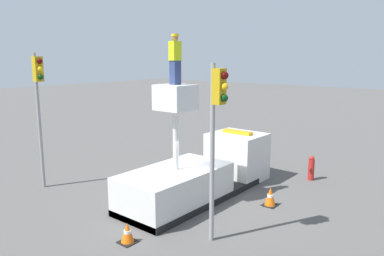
{
  "coord_description": "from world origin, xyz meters",
  "views": [
    {
      "loc": [
        -10.82,
        -8.9,
        5.47
      ],
      "look_at": [
        -1.62,
        -1.32,
        3.22
      ],
      "focal_mm": 35.0,
      "sensor_mm": 36.0,
      "label": 1
    }
  ],
  "objects_px": {
    "fire_hydrant": "(311,168)",
    "traffic_cone_rear": "(127,233)",
    "bucket_truck": "(201,173)",
    "traffic_cone_curbside": "(270,197)",
    "traffic_light_pole": "(217,118)",
    "worker": "(175,59)",
    "traffic_light_across": "(39,94)"
  },
  "relations": [
    {
      "from": "worker",
      "to": "traffic_cone_rear",
      "type": "relative_size",
      "value": 2.76
    },
    {
      "from": "traffic_cone_rear",
      "to": "traffic_cone_curbside",
      "type": "bearing_deg",
      "value": -20.13
    },
    {
      "from": "bucket_truck",
      "to": "traffic_cone_curbside",
      "type": "xyz_separation_m",
      "value": [
        0.72,
        -2.73,
        -0.57
      ]
    },
    {
      "from": "worker",
      "to": "fire_hydrant",
      "type": "distance_m",
      "value": 8.26
    },
    {
      "from": "bucket_truck",
      "to": "worker",
      "type": "relative_size",
      "value": 4.25
    },
    {
      "from": "bucket_truck",
      "to": "traffic_light_pole",
      "type": "relative_size",
      "value": 1.39
    },
    {
      "from": "fire_hydrant",
      "to": "traffic_cone_curbside",
      "type": "bearing_deg",
      "value": -179.93
    },
    {
      "from": "traffic_light_pole",
      "to": "traffic_cone_curbside",
      "type": "xyz_separation_m",
      "value": [
        3.56,
        0.05,
        -3.43
      ]
    },
    {
      "from": "traffic_light_pole",
      "to": "traffic_light_across",
      "type": "height_order",
      "value": "traffic_light_across"
    },
    {
      "from": "traffic_light_across",
      "to": "traffic_cone_curbside",
      "type": "distance_m",
      "value": 10.08
    },
    {
      "from": "bucket_truck",
      "to": "traffic_light_across",
      "type": "distance_m",
      "value": 7.35
    },
    {
      "from": "traffic_light_pole",
      "to": "fire_hydrant",
      "type": "bearing_deg",
      "value": 0.39
    },
    {
      "from": "traffic_light_across",
      "to": "fire_hydrant",
      "type": "bearing_deg",
      "value": -45.52
    },
    {
      "from": "bucket_truck",
      "to": "fire_hydrant",
      "type": "height_order",
      "value": "bucket_truck"
    },
    {
      "from": "worker",
      "to": "traffic_light_across",
      "type": "xyz_separation_m",
      "value": [
        -2.09,
        5.62,
        -1.41
      ]
    },
    {
      "from": "traffic_light_across",
      "to": "traffic_cone_rear",
      "type": "height_order",
      "value": "traffic_light_across"
    },
    {
      "from": "fire_hydrant",
      "to": "traffic_cone_rear",
      "type": "height_order",
      "value": "fire_hydrant"
    },
    {
      "from": "bucket_truck",
      "to": "traffic_cone_curbside",
      "type": "bearing_deg",
      "value": -75.22
    },
    {
      "from": "traffic_light_across",
      "to": "traffic_cone_curbside",
      "type": "relative_size",
      "value": 7.92
    },
    {
      "from": "bucket_truck",
      "to": "worker",
      "type": "height_order",
      "value": "worker"
    },
    {
      "from": "traffic_light_pole",
      "to": "traffic_light_across",
      "type": "bearing_deg",
      "value": 95.11
    },
    {
      "from": "fire_hydrant",
      "to": "traffic_cone_rear",
      "type": "relative_size",
      "value": 1.78
    },
    {
      "from": "bucket_truck",
      "to": "traffic_light_across",
      "type": "height_order",
      "value": "traffic_light_across"
    },
    {
      "from": "traffic_light_pole",
      "to": "traffic_cone_curbside",
      "type": "distance_m",
      "value": 4.94
    },
    {
      "from": "fire_hydrant",
      "to": "traffic_cone_curbside",
      "type": "relative_size",
      "value": 1.57
    },
    {
      "from": "fire_hydrant",
      "to": "traffic_cone_rear",
      "type": "xyz_separation_m",
      "value": [
        -9.17,
        1.93,
        -0.25
      ]
    },
    {
      "from": "traffic_light_across",
      "to": "traffic_cone_rear",
      "type": "xyz_separation_m",
      "value": [
        -0.98,
        -6.41,
        -3.7
      ]
    },
    {
      "from": "bucket_truck",
      "to": "traffic_cone_rear",
      "type": "xyz_separation_m",
      "value": [
        -4.57,
        -0.79,
        -0.61
      ]
    },
    {
      "from": "bucket_truck",
      "to": "traffic_cone_curbside",
      "type": "relative_size",
      "value": 10.39
    },
    {
      "from": "traffic_light_pole",
      "to": "fire_hydrant",
      "type": "distance_m",
      "value": 8.11
    },
    {
      "from": "traffic_light_pole",
      "to": "bucket_truck",
      "type": "bearing_deg",
      "value": 44.3
    },
    {
      "from": "traffic_light_across",
      "to": "worker",
      "type": "bearing_deg",
      "value": -69.58
    }
  ]
}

